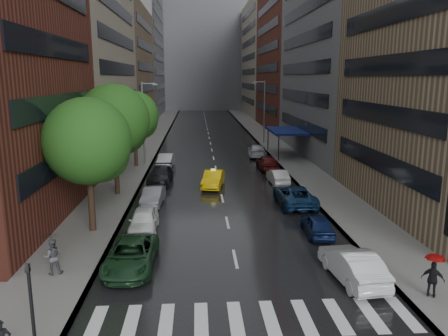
# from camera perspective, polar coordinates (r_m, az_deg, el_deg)

# --- Properties ---
(ground) EXTENTS (220.00, 220.00, 0.00)m
(ground) POSITION_cam_1_polar(r_m,az_deg,el_deg) (20.46, 2.49, -16.25)
(ground) COLOR gray
(ground) RESTS_ON ground
(road) EXTENTS (14.00, 140.00, 0.01)m
(road) POSITION_cam_1_polar(r_m,az_deg,el_deg) (68.66, -1.89, 3.73)
(road) COLOR black
(road) RESTS_ON ground
(sidewalk_left) EXTENTS (4.00, 140.00, 0.15)m
(sidewalk_left) POSITION_cam_1_polar(r_m,az_deg,el_deg) (68.98, -9.40, 3.67)
(sidewalk_left) COLOR gray
(sidewalk_left) RESTS_ON ground
(sidewalk_right) EXTENTS (4.00, 140.00, 0.15)m
(sidewalk_right) POSITION_cam_1_polar(r_m,az_deg,el_deg) (69.49, 5.56, 3.83)
(sidewalk_right) COLOR gray
(sidewalk_right) RESTS_ON ground
(crosswalk) EXTENTS (13.15, 2.80, 0.01)m
(crosswalk) POSITION_cam_1_polar(r_m,az_deg,el_deg) (18.74, 3.81, -19.05)
(crosswalk) COLOR silver
(crosswalk) RESTS_ON ground
(buildings_left) EXTENTS (8.00, 108.00, 38.00)m
(buildings_left) POSITION_cam_1_polar(r_m,az_deg,el_deg) (78.10, -13.71, 16.14)
(buildings_left) COLOR maroon
(buildings_left) RESTS_ON ground
(buildings_right) EXTENTS (8.05, 109.10, 36.00)m
(buildings_right) POSITION_cam_1_polar(r_m,az_deg,el_deg) (76.75, 9.57, 15.67)
(buildings_right) COLOR #937A5B
(buildings_right) RESTS_ON ground
(building_far) EXTENTS (40.00, 14.00, 32.00)m
(building_far) POSITION_cam_1_polar(r_m,az_deg,el_deg) (136.12, -2.83, 14.45)
(building_far) COLOR slate
(building_far) RESTS_ON ground
(tree_near) EXTENTS (5.32, 5.32, 8.48)m
(tree_near) POSITION_cam_1_polar(r_m,az_deg,el_deg) (27.70, -17.40, 3.34)
(tree_near) COLOR #382619
(tree_near) RESTS_ON ground
(tree_mid) EXTENTS (5.74, 5.74, 9.15)m
(tree_mid) POSITION_cam_1_polar(r_m,az_deg,el_deg) (36.19, -14.19, 6.11)
(tree_mid) COLOR #382619
(tree_mid) RESTS_ON ground
(tree_far) EXTENTS (5.16, 5.16, 8.22)m
(tree_far) POSITION_cam_1_polar(r_m,az_deg,el_deg) (47.63, -11.63, 6.74)
(tree_far) COLOR #382619
(tree_far) RESTS_ON ground
(taxi) EXTENTS (2.36, 4.74, 1.49)m
(taxi) POSITION_cam_1_polar(r_m,az_deg,el_deg) (38.80, -1.41, -1.43)
(taxi) COLOR gold
(taxi) RESTS_ON ground
(parked_cars_left) EXTENTS (2.51, 30.64, 1.49)m
(parked_cars_left) POSITION_cam_1_polar(r_m,az_deg,el_deg) (33.64, -9.31, -3.70)
(parked_cars_left) COLOR #1C3E23
(parked_cars_left) RESTS_ON ground
(parked_cars_right) EXTENTS (2.66, 38.76, 1.58)m
(parked_cars_right) POSITION_cam_1_polar(r_m,az_deg,el_deg) (38.08, 7.70, -1.77)
(parked_cars_right) COLOR white
(parked_cars_right) RESTS_ON ground
(ped_black_umbrella) EXTENTS (1.03, 0.98, 2.09)m
(ped_black_umbrella) POSITION_cam_1_polar(r_m,az_deg,el_deg) (23.09, -21.56, -9.97)
(ped_black_umbrella) COLOR #4E4E54
(ped_black_umbrella) RESTS_ON sidewalk_left
(ped_red_umbrella) EXTENTS (1.00, 0.86, 2.01)m
(ped_red_umbrella) POSITION_cam_1_polar(r_m,az_deg,el_deg) (21.51, 25.71, -12.08)
(ped_red_umbrella) COLOR black
(ped_red_umbrella) RESTS_ON sidewalk_right
(traffic_light) EXTENTS (0.18, 0.15, 3.45)m
(traffic_light) POSITION_cam_1_polar(r_m,az_deg,el_deg) (16.61, -23.88, -15.69)
(traffic_light) COLOR black
(traffic_light) RESTS_ON sidewalk_left
(street_lamp_left) EXTENTS (1.74, 0.22, 9.00)m
(street_lamp_left) POSITION_cam_1_polar(r_m,az_deg,el_deg) (48.53, -10.41, 6.00)
(street_lamp_left) COLOR gray
(street_lamp_left) RESTS_ON sidewalk_left
(street_lamp_right) EXTENTS (1.74, 0.22, 9.00)m
(street_lamp_right) POSITION_cam_1_polar(r_m,az_deg,el_deg) (63.87, 5.21, 7.49)
(street_lamp_right) COLOR gray
(street_lamp_right) RESTS_ON sidewalk_right
(awning) EXTENTS (4.00, 8.00, 3.12)m
(awning) POSITION_cam_1_polar(r_m,az_deg,el_deg) (54.46, 8.09, 4.83)
(awning) COLOR navy
(awning) RESTS_ON sidewalk_right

